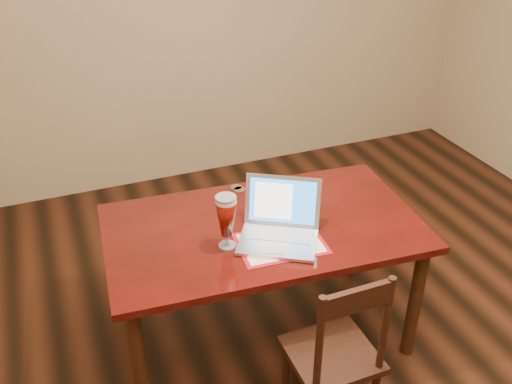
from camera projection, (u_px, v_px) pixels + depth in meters
name	position (u px, v px, depth m)	size (l,w,h in m)	color
room_shell	(412.00, 37.00, 1.91)	(4.51, 5.01, 2.71)	tan
dining_table	(263.00, 239.00, 2.83)	(1.60, 0.98, 0.99)	#530B0B
dining_chair	(336.00, 355.00, 2.48)	(0.38, 0.36, 0.88)	black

